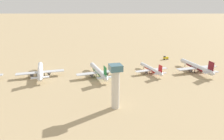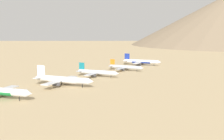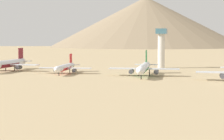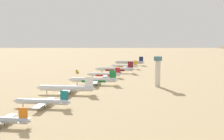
# 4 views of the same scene
# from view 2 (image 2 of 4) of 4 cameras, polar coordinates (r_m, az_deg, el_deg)

# --- Properties ---
(ground_plane) EXTENTS (2182.75, 2182.75, 0.00)m
(ground_plane) POSITION_cam_2_polar(r_m,az_deg,el_deg) (180.22, -20.68, -5.34)
(ground_plane) COLOR tan
(parked_jet_5) EXTENTS (48.35, 39.25, 13.95)m
(parked_jet_5) POSITION_cam_2_polar(r_m,az_deg,el_deg) (208.60, -9.74, -1.86)
(parked_jet_5) COLOR silver
(parked_jet_5) RESTS_ON ground
(parked_jet_6) EXTENTS (39.65, 32.11, 11.46)m
(parked_jet_6) POSITION_cam_2_polar(r_m,az_deg,el_deg) (245.78, -3.03, -0.46)
(parked_jet_6) COLOR silver
(parked_jet_6) RESTS_ON ground
(parked_jet_7) EXTENTS (37.14, 30.12, 10.72)m
(parked_jet_7) POSITION_cam_2_polar(r_m,az_deg,el_deg) (281.52, 2.55, 0.58)
(parked_jet_7) COLOR #B2B7C1
(parked_jet_7) RESTS_ON ground
(parked_jet_8) EXTENTS (44.25, 35.99, 12.76)m
(parked_jet_8) POSITION_cam_2_polar(r_m,az_deg,el_deg) (325.18, 5.68, 1.66)
(parked_jet_8) COLOR white
(parked_jet_8) RESTS_ON ground
(desert_hill_3) EXTENTS (478.71, 478.71, 92.25)m
(desert_hill_3) POSITION_cam_2_polar(r_m,az_deg,el_deg) (923.39, 21.15, 7.86)
(desert_hill_3) COLOR #8C775B
(desert_hill_3) RESTS_ON ground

